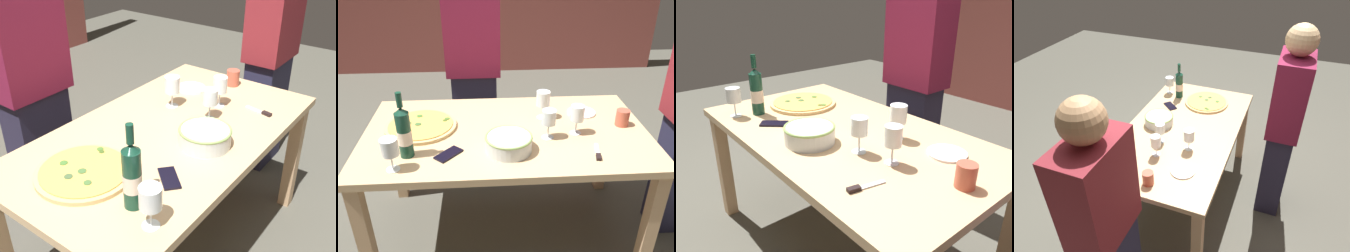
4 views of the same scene
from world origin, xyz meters
The scene contains 14 objects.
ground_plane centered at (0.00, 0.00, 0.00)m, with size 8.00×8.00×0.00m, color #535146.
dining_table centered at (0.00, 0.00, 0.66)m, with size 1.60×0.90×0.75m.
pizza centered at (-0.49, 0.06, 0.76)m, with size 0.41×0.41×0.03m.
serving_bowl centered at (0.00, -0.21, 0.80)m, with size 0.24×0.24×0.09m.
wine_bottle centered at (-0.51, -0.22, 0.88)m, with size 0.07×0.07×0.34m.
wine_glass_near_pizza centered at (0.39, -0.06, 0.87)m, with size 0.07×0.07×0.17m.
wine_glass_by_bottle centered at (0.22, -0.10, 0.87)m, with size 0.08×0.08×0.17m.
wine_glass_far_left centered at (-0.56, -0.34, 0.87)m, with size 0.08×0.08×0.17m.
wine_glass_far_right centered at (0.23, 0.14, 0.87)m, with size 0.08×0.08×0.17m.
cup_amber centered at (0.68, 0.02, 0.80)m, with size 0.08×0.08×0.10m, color #B95540.
side_plate centered at (0.48, 0.19, 0.76)m, with size 0.17×0.17×0.01m, color white.
cell_phone centered at (-0.31, -0.23, 0.76)m, with size 0.07×0.14×0.01m, color black.
pizza_knife centered at (0.45, -0.28, 0.76)m, with size 0.05×0.16×0.02m.
person_host centered at (-0.19, 0.79, 0.84)m, with size 0.39×0.24×1.65m.
Camera 2 is at (-0.12, -1.73, 1.72)m, focal length 37.34 mm.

